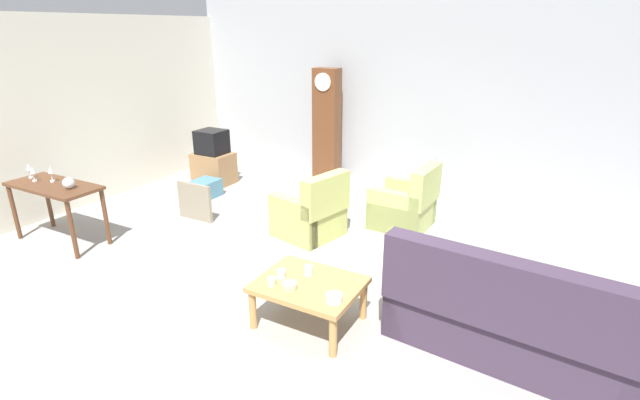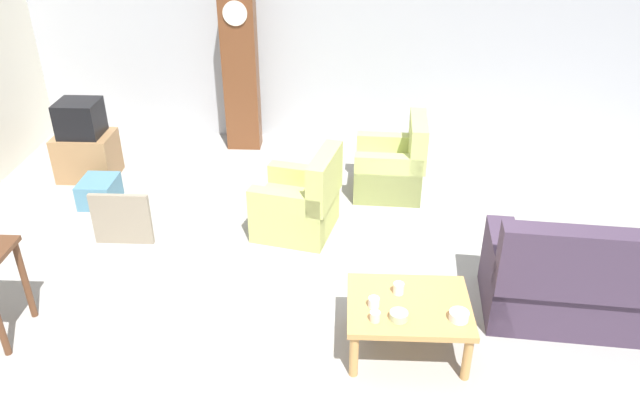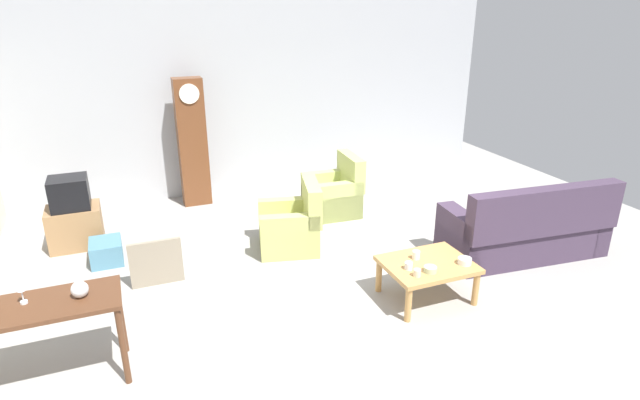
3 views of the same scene
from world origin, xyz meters
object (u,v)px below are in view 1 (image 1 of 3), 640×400
at_px(coffee_table_wood, 309,288).
at_px(cup_cream_tall, 272,282).
at_px(cup_white_porcelain, 309,270).
at_px(framed_picture_leaning, 195,202).
at_px(armchair_olive_near, 311,215).
at_px(tv_stand_cabinet, 214,168).
at_px(wine_glass_short, 51,171).
at_px(console_table_dark, 55,193).
at_px(glass_dome_cloche, 68,183).
at_px(couch_floral, 513,321).
at_px(wine_glass_tall, 29,169).
at_px(cup_blue_rimmed, 281,274).
at_px(grandfather_clock, 327,127).
at_px(storage_box_blue, 205,189).
at_px(wine_glass_mid, 33,172).
at_px(bowl_shallow_green, 290,286).
at_px(armchair_olive_far, 405,206).
at_px(bowl_white_stacked, 334,298).
at_px(tv_crt, 212,142).

distance_m(coffee_table_wood, cup_cream_tall, 0.36).
height_order(coffee_table_wood, cup_white_porcelain, cup_white_porcelain).
height_order(framed_picture_leaning, cup_white_porcelain, framed_picture_leaning).
xyz_separation_m(armchair_olive_near, framed_picture_leaning, (-1.78, -0.32, -0.03)).
xyz_separation_m(tv_stand_cabinet, framed_picture_leaning, (0.91, -1.48, 0.00)).
height_order(armchair_olive_near, wine_glass_short, wine_glass_short).
relative_size(armchair_olive_near, console_table_dark, 0.73).
bearing_deg(glass_dome_cloche, couch_floral, 4.42).
height_order(couch_floral, wine_glass_short, couch_floral).
bearing_deg(wine_glass_tall, cup_white_porcelain, 1.26).
bearing_deg(coffee_table_wood, cup_blue_rimmed, -169.65).
distance_m(console_table_dark, grandfather_clock, 4.35).
xyz_separation_m(storage_box_blue, wine_glass_short, (-0.57, -2.18, 0.80)).
relative_size(framed_picture_leaning, wine_glass_mid, 3.04).
distance_m(tv_stand_cabinet, cup_white_porcelain, 4.56).
relative_size(couch_floral, tv_stand_cabinet, 3.19).
xyz_separation_m(cup_white_porcelain, wine_glass_short, (-3.81, -0.05, 0.45)).
height_order(couch_floral, bowl_shallow_green, couch_floral).
height_order(storage_box_blue, cup_blue_rimmed, cup_blue_rimmed).
height_order(storage_box_blue, cup_cream_tall, cup_cream_tall).
height_order(console_table_dark, grandfather_clock, grandfather_clock).
distance_m(armchair_olive_near, coffee_table_wood, 2.01).
relative_size(console_table_dark, bowl_shallow_green, 9.29).
bearing_deg(cup_cream_tall, couch_floral, 17.22).
xyz_separation_m(armchair_olive_far, cup_blue_rimmed, (-0.31, -2.72, 0.18)).
bearing_deg(couch_floral, cup_blue_rimmed, -167.13).
bearing_deg(cup_blue_rimmed, tv_stand_cabinet, 139.03).
distance_m(armchair_olive_far, bowl_white_stacked, 2.87).
relative_size(armchair_olive_near, bowl_white_stacked, 6.37).
relative_size(couch_floral, wine_glass_mid, 10.99).
bearing_deg(tv_crt, wine_glass_tall, -102.10).
distance_m(framed_picture_leaning, wine_glass_tall, 2.17).
bearing_deg(cup_white_porcelain, bowl_shallow_green, -93.41).
height_order(cup_blue_rimmed, bowl_shallow_green, cup_blue_rimmed).
relative_size(framed_picture_leaning, cup_cream_tall, 7.61).
distance_m(tv_crt, cup_blue_rimmed, 4.52).
height_order(cup_cream_tall, bowl_white_stacked, cup_cream_tall).
xyz_separation_m(tv_crt, cup_cream_tall, (3.41, -3.12, -0.28)).
relative_size(console_table_dark, framed_picture_leaning, 2.17).
bearing_deg(wine_glass_tall, grandfather_clock, 58.30).
bearing_deg(tv_stand_cabinet, armchair_olive_near, -23.19).
xyz_separation_m(glass_dome_cloche, wine_glass_short, (-0.43, 0.06, 0.07)).
distance_m(framed_picture_leaning, bowl_shallow_green, 3.13).
relative_size(cup_blue_rimmed, bowl_white_stacked, 0.58).
distance_m(tv_crt, wine_glass_short, 2.84).
height_order(grandfather_clock, tv_stand_cabinet, grandfather_clock).
distance_m(tv_stand_cabinet, wine_glass_mid, 3.03).
xyz_separation_m(cup_blue_rimmed, cup_cream_tall, (0.00, -0.16, -0.00)).
xyz_separation_m(cup_white_porcelain, cup_blue_rimmed, (-0.20, -0.18, -0.01)).
distance_m(cup_cream_tall, wine_glass_short, 3.66).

